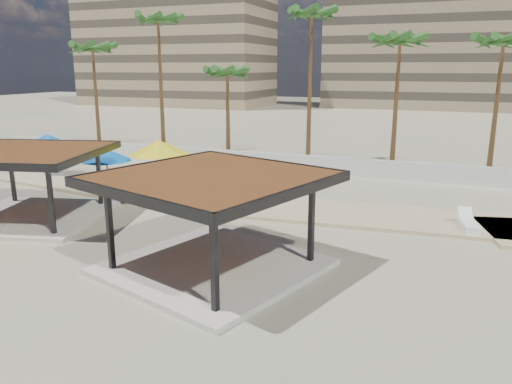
% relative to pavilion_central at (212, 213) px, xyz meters
% --- Properties ---
extents(ground, '(200.00, 200.00, 0.00)m').
position_rel_pavilion_central_xyz_m(ground, '(0.88, 1.11, -2.05)').
color(ground, tan).
rests_on(ground, ground).
extents(promenade, '(44.45, 7.97, 0.24)m').
position_rel_pavilion_central_xyz_m(promenade, '(2.88, 8.78, -1.99)').
color(promenade, '#C6B284').
rests_on(promenade, ground).
extents(boundary_wall, '(56.00, 0.30, 1.20)m').
position_rel_pavilion_central_xyz_m(boundary_wall, '(0.88, 17.11, -1.45)').
color(boundary_wall, silver).
rests_on(boundary_wall, ground).
extents(building_west, '(34.00, 16.00, 32.40)m').
position_rel_pavilion_central_xyz_m(building_west, '(-41.12, 69.11, 13.22)').
color(building_west, '#937F60').
rests_on(building_west, ground).
extents(building_mid, '(38.00, 16.00, 30.40)m').
position_rel_pavilion_central_xyz_m(building_mid, '(4.88, 79.11, 12.22)').
color(building_mid, '#847259').
rests_on(building_mid, ground).
extents(pavilion_central, '(8.54, 8.54, 3.44)m').
position_rel_pavilion_central_xyz_m(pavilion_central, '(0.00, 0.00, 0.00)').
color(pavilion_central, beige).
rests_on(pavilion_central, ground).
extents(pavilion_west, '(7.87, 7.87, 3.28)m').
position_rel_pavilion_central_xyz_m(pavilion_west, '(-10.53, 2.32, -0.09)').
color(pavilion_west, beige).
rests_on(pavilion_west, ground).
extents(umbrella_a, '(3.15, 3.15, 2.53)m').
position_rel_pavilion_central_xyz_m(umbrella_a, '(-16.94, 10.31, 0.30)').
color(umbrella_a, beige).
rests_on(umbrella_a, promenade).
extents(umbrella_b, '(3.93, 3.93, 2.96)m').
position_rel_pavilion_central_xyz_m(umbrella_b, '(-7.16, 8.09, 0.67)').
color(umbrella_b, beige).
rests_on(umbrella_b, promenade).
extents(umbrella_f, '(3.65, 3.65, 2.46)m').
position_rel_pavilion_central_xyz_m(umbrella_f, '(-9.88, 7.16, 0.24)').
color(umbrella_f, beige).
rests_on(umbrella_f, promenade).
extents(lounger_a, '(1.06, 2.39, 0.87)m').
position_rel_pavilion_central_xyz_m(lounger_a, '(-8.45, 6.96, -1.66)').
color(lounger_a, white).
rests_on(lounger_a, promenade).
extents(lounger_b, '(0.96, 1.96, 0.71)m').
position_rel_pavilion_central_xyz_m(lounger_b, '(8.43, 7.61, -1.70)').
color(lounger_b, white).
rests_on(lounger_b, promenade).
extents(palm_a, '(3.00, 3.00, 9.23)m').
position_rel_pavilion_central_xyz_m(palm_a, '(-20.12, 19.41, 6.02)').
color(palm_a, brown).
rests_on(palm_a, ground).
extents(palm_b, '(3.00, 3.00, 11.27)m').
position_rel_pavilion_central_xyz_m(palm_b, '(-14.12, 19.81, 7.92)').
color(palm_b, brown).
rests_on(palm_b, ground).
extents(palm_c, '(3.00, 3.00, 7.37)m').
position_rel_pavilion_central_xyz_m(palm_c, '(-8.12, 19.21, 4.26)').
color(palm_c, brown).
rests_on(palm_c, ground).
extents(palm_d, '(3.00, 3.00, 11.29)m').
position_rel_pavilion_central_xyz_m(palm_d, '(-2.12, 20.01, 7.94)').
color(palm_d, brown).
rests_on(palm_d, ground).
extents(palm_e, '(3.00, 3.00, 9.38)m').
position_rel_pavilion_central_xyz_m(palm_e, '(3.88, 19.51, 6.16)').
color(palm_e, brown).
rests_on(palm_e, ground).
extents(palm_f, '(3.00, 3.00, 9.27)m').
position_rel_pavilion_central_xyz_m(palm_f, '(9.88, 19.71, 6.06)').
color(palm_f, brown).
rests_on(palm_f, ground).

